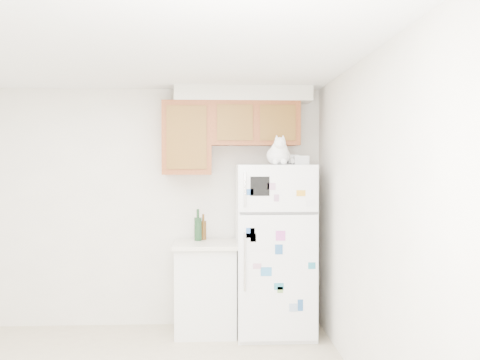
{
  "coord_description": "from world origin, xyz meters",
  "views": [
    {
      "loc": [
        0.76,
        -3.97,
        1.69
      ],
      "look_at": [
        1.03,
        1.55,
        1.55
      ],
      "focal_mm": 42.0,
      "sensor_mm": 36.0,
      "label": 1
    }
  ],
  "objects": [
    {
      "name": "bottle_green",
      "position": [
        0.61,
        1.79,
        1.08
      ],
      "size": [
        0.08,
        0.08,
        0.33
      ],
      "primitive_type": null,
      "color": "#19381E",
      "rests_on": "base_counter"
    },
    {
      "name": "refrigerator",
      "position": [
        1.38,
        1.61,
        0.85
      ],
      "size": [
        0.76,
        0.78,
        1.7
      ],
      "color": "white",
      "rests_on": "ground_plane"
    },
    {
      "name": "storage_box_back",
      "position": [
        1.53,
        1.63,
        1.75
      ],
      "size": [
        0.19,
        0.14,
        0.1
      ],
      "primitive_type": "cube",
      "rotation": [
        0.0,
        0.0,
        0.06
      ],
      "color": "white",
      "rests_on": "refrigerator"
    },
    {
      "name": "bottle_amber",
      "position": [
        0.66,
        1.86,
        1.05
      ],
      "size": [
        0.06,
        0.06,
        0.27
      ],
      "primitive_type": null,
      "color": "#593814",
      "rests_on": "base_counter"
    },
    {
      "name": "room_shell",
      "position": [
        0.12,
        0.24,
        1.67
      ],
      "size": [
        3.84,
        4.04,
        2.52
      ],
      "color": "white",
      "rests_on": "ground_plane"
    },
    {
      "name": "base_counter",
      "position": [
        0.69,
        1.68,
        0.46
      ],
      "size": [
        0.64,
        0.64,
        0.92
      ],
      "color": "white",
      "rests_on": "ground_plane"
    },
    {
      "name": "cat",
      "position": [
        1.4,
        1.45,
        1.81
      ],
      "size": [
        0.28,
        0.41,
        0.29
      ],
      "color": "white",
      "rests_on": "refrigerator"
    },
    {
      "name": "storage_box_front",
      "position": [
        1.63,
        1.58,
        1.74
      ],
      "size": [
        0.16,
        0.13,
        0.09
      ],
      "primitive_type": "cube",
      "rotation": [
        0.0,
        0.0,
        0.15
      ],
      "color": "white",
      "rests_on": "refrigerator"
    }
  ]
}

